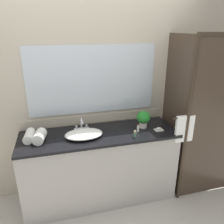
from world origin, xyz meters
The scene contains 12 objects.
ground_plane centered at (0.00, 0.00, 0.00)m, with size 8.00×8.00×0.00m, color #B7B2A8.
wall_back_with_mirror centered at (0.00, 0.34, 1.30)m, with size 4.40×0.06×2.60m.
vanity_cabinet centered at (0.00, 0.01, 0.45)m, with size 1.80×0.58×0.90m.
shower_enclosure centered at (1.28, -0.19, 1.03)m, with size 1.20×0.59×2.00m.
sink_basin centered at (-0.18, -0.04, 0.93)m, with size 0.42×0.29×0.07m, color white.
faucet centered at (-0.18, 0.14, 0.95)m, with size 0.17×0.15×0.15m.
potted_plant centered at (0.55, 0.03, 1.02)m, with size 0.17×0.17×0.21m.
soap_dish centered at (0.70, -0.10, 0.91)m, with size 0.10×0.07×0.04m.
amenity_bottle_body_wash centered at (0.36, -0.20, 0.94)m, with size 0.03×0.03×0.08m.
amenity_bottle_shampoo centered at (0.44, -0.07, 0.94)m, with size 0.03×0.03×0.09m.
rolled_towel_near_edge centered at (-0.76, 0.04, 0.95)m, with size 0.10×0.10×0.23m, color white.
rolled_towel_middle centered at (-0.65, -0.02, 0.96)m, with size 0.12×0.12×0.20m, color white.
Camera 1 is at (-0.44, -2.25, 2.04)m, focal length 35.52 mm.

